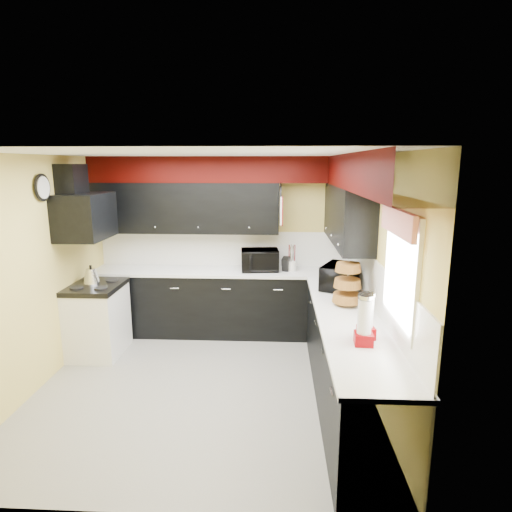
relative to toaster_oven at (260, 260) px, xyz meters
The scene contains 35 objects.
ground 1.93m from the toaster_oven, 109.87° to the right, with size 3.60×3.60×0.00m, color gray.
wall_back 0.64m from the toaster_oven, 150.86° to the left, with size 3.60×0.06×2.50m, color #E0C666.
wall_right 1.96m from the toaster_oven, 49.97° to the right, with size 0.06×3.60×2.50m, color #E0C666.
wall_left 2.78m from the toaster_oven, 147.39° to the right, with size 0.06×3.60×2.50m, color #E0C666.
ceiling 2.13m from the toaster_oven, 109.87° to the right, with size 3.60×3.60×0.06m, color white.
cab_back 0.84m from the toaster_oven, behind, with size 3.60×0.60×0.90m, color black.
cab_right 2.14m from the toaster_oven, 61.94° to the right, with size 0.60×3.00×0.90m, color black.
counter_back 0.57m from the toaster_oven, behind, with size 3.62×0.64×0.04m, color white.
counter_right 2.04m from the toaster_oven, 61.94° to the right, with size 0.64×3.02×0.04m, color white.
splash_back 0.62m from the toaster_oven, 151.67° to the left, with size 3.60×0.02×0.50m, color white.
splash_right 1.95m from the toaster_oven, 50.19° to the right, with size 0.02×3.60×0.50m, color white.
upper_back 1.27m from the toaster_oven, behind, with size 2.60×0.35×0.70m, color black.
upper_right 1.43m from the toaster_oven, 28.90° to the right, with size 0.35×1.80×0.70m, color black.
soffit_back 1.36m from the toaster_oven, 167.31° to the left, with size 3.60×0.36×0.35m, color black.
soffit_right 2.35m from the toaster_oven, 57.27° to the right, with size 0.36×3.24×0.35m, color black.
stove 2.27m from the toaster_oven, 159.88° to the right, with size 0.60×0.75×0.86m, color white.
cooktop 2.18m from the toaster_oven, 159.88° to the right, with size 0.62×0.77×0.06m, color black.
hood 2.33m from the toaster_oven, 160.32° to the right, with size 0.50×0.78×0.55m, color black.
hood_duct 2.59m from the toaster_oven, 161.39° to the right, with size 0.24×0.40×0.40m, color black.
window 2.74m from the toaster_oven, 62.59° to the right, with size 0.03×0.86×0.96m, color white, non-canonical shape.
valance 2.81m from the toaster_oven, 63.64° to the right, with size 0.04×0.88×0.20m, color red.
pan_top 0.95m from the toaster_oven, 10.57° to the left, with size 0.03×0.22×0.40m, color black, non-canonical shape.
pan_mid 0.72m from the toaster_oven, 15.66° to the right, with size 0.03×0.28×0.46m, color black, non-canonical shape.
pan_low 0.71m from the toaster_oven, 33.16° to the left, with size 0.03×0.24×0.42m, color black, non-canonical shape.
cut_board 0.79m from the toaster_oven, 34.47° to the right, with size 0.03×0.26×0.35m, color white.
baskets 1.75m from the toaster_oven, 55.95° to the right, with size 0.27×0.27×0.50m, color brown, non-canonical shape.
clock 2.83m from the toaster_oven, 151.63° to the right, with size 0.03×0.30×0.30m, color black, non-canonical shape.
deco_plate 2.50m from the toaster_oven, 56.39° to the right, with size 0.03×0.24×0.24m, color white, non-canonical shape.
toaster_oven is the anchor object (origin of this frame).
microwave 1.30m from the toaster_oven, 40.38° to the right, with size 0.53×0.36×0.29m, color black.
utensil_crock 0.45m from the toaster_oven, ahead, with size 0.13×0.13×0.14m, color white.
knife_block 0.37m from the toaster_oven, ahead, with size 0.09×0.12×0.19m, color black.
kettle 2.22m from the toaster_oven, 162.42° to the right, with size 0.20×0.20×0.18m, color silver, non-canonical shape.
dispenser_a 2.64m from the toaster_oven, 68.77° to the right, with size 0.15×0.15×0.40m, color maroon, non-canonical shape.
dispenser_b 2.53m from the toaster_oven, 66.62° to the right, with size 0.14×0.14×0.37m, color #630E01, non-canonical shape.
Camera 1 is at (0.78, -4.31, 2.40)m, focal length 30.00 mm.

